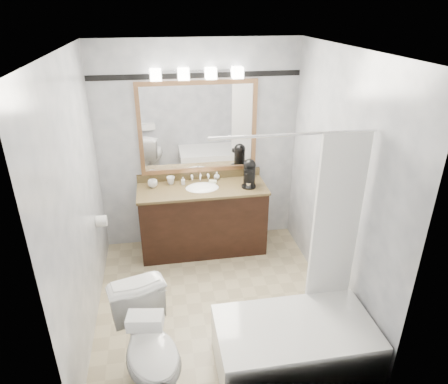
{
  "coord_description": "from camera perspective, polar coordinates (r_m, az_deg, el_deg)",
  "views": [
    {
      "loc": [
        -0.46,
        -3.26,
        2.83
      ],
      "look_at": [
        0.15,
        0.35,
        1.09
      ],
      "focal_mm": 32.0,
      "sensor_mm": 36.0,
      "label": 1
    }
  ],
  "objects": [
    {
      "name": "tissue_box",
      "position": [
        2.91,
        -11.19,
        -17.6
      ],
      "size": [
        0.26,
        0.17,
        0.1
      ],
      "primitive_type": "cube",
      "rotation": [
        0.0,
        0.0,
        -0.15
      ],
      "color": "white",
      "rests_on": "toilet"
    },
    {
      "name": "tp_roll",
      "position": [
        4.52,
        -17.1,
        -3.98
      ],
      "size": [
        0.11,
        0.12,
        0.12
      ],
      "primitive_type": "cylinder",
      "rotation": [
        0.0,
        1.57,
        0.0
      ],
      "color": "white",
      "rests_on": "room"
    },
    {
      "name": "vanity_light_bar",
      "position": [
        4.56,
        -3.86,
        16.57
      ],
      "size": [
        1.02,
        0.14,
        0.12
      ],
      "color": "silver",
      "rests_on": "room"
    },
    {
      "name": "coffee_maker",
      "position": [
        4.73,
        3.64,
        2.84
      ],
      "size": [
        0.18,
        0.21,
        0.33
      ],
      "rotation": [
        0.0,
        0.0,
        -0.32
      ],
      "color": "black",
      "rests_on": "vanity"
    },
    {
      "name": "accent_stripe",
      "position": [
        4.63,
        -3.94,
        16.29
      ],
      "size": [
        2.4,
        0.01,
        0.06
      ],
      "primitive_type": "cube",
      "color": "black",
      "rests_on": "room"
    },
    {
      "name": "soap_bar",
      "position": [
        4.85,
        -1.62,
        1.49
      ],
      "size": [
        0.1,
        0.08,
        0.03
      ],
      "primitive_type": "cube",
      "rotation": [
        0.0,
        0.0,
        -0.32
      ],
      "color": "beige",
      "rests_on": "vanity"
    },
    {
      "name": "cup_right",
      "position": [
        4.85,
        -7.63,
        1.65
      ],
      "size": [
        0.12,
        0.12,
        0.09
      ],
      "primitive_type": "imported",
      "rotation": [
        0.0,
        0.0,
        -0.25
      ],
      "color": "white",
      "rests_on": "vanity"
    },
    {
      "name": "soap_bottle_b",
      "position": [
        4.94,
        -1.05,
        2.36
      ],
      "size": [
        0.1,
        0.1,
        0.1
      ],
      "primitive_type": "imported",
      "rotation": [
        0.0,
        0.0,
        0.39
      ],
      "color": "white",
      "rests_on": "vanity"
    },
    {
      "name": "soap_bottle_a",
      "position": [
        4.82,
        -5.87,
        1.6
      ],
      "size": [
        0.04,
        0.04,
        0.09
      ],
      "primitive_type": "imported",
      "rotation": [
        0.0,
        0.0,
        -0.01
      ],
      "color": "white",
      "rests_on": "vanity"
    },
    {
      "name": "toilet",
      "position": [
        3.37,
        -10.46,
        -21.04
      ],
      "size": [
        0.66,
        0.9,
        0.82
      ],
      "primitive_type": "imported",
      "rotation": [
        0.0,
        0.0,
        0.27
      ],
      "color": "white",
      "rests_on": "ground"
    },
    {
      "name": "cup_left",
      "position": [
        4.8,
        -10.16,
        1.19
      ],
      "size": [
        0.13,
        0.13,
        0.09
      ],
      "primitive_type": "imported",
      "rotation": [
        0.0,
        0.0,
        0.24
      ],
      "color": "white",
      "rests_on": "vanity"
    },
    {
      "name": "mirror",
      "position": [
        4.75,
        -3.71,
        9.11
      ],
      "size": [
        1.4,
        0.04,
        1.1
      ],
      "color": "#A17049",
      "rests_on": "room"
    },
    {
      "name": "bathtub",
      "position": [
        3.62,
        10.27,
        -19.9
      ],
      "size": [
        1.3,
        0.75,
        1.96
      ],
      "color": "white",
      "rests_on": "ground"
    },
    {
      "name": "room",
      "position": [
        3.65,
        -1.4,
        -0.25
      ],
      "size": [
        2.42,
        2.62,
        2.52
      ],
      "color": "tan",
      "rests_on": "ground"
    },
    {
      "name": "vanity",
      "position": [
        4.92,
        -3.03,
        -3.67
      ],
      "size": [
        1.53,
        0.58,
        0.97
      ],
      "color": "black",
      "rests_on": "ground"
    }
  ]
}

